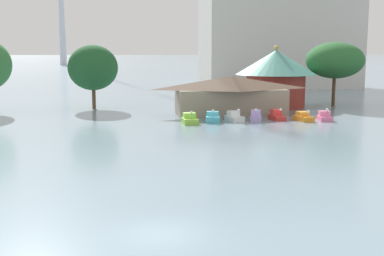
{
  "coord_description": "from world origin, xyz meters",
  "views": [
    {
      "loc": [
        -1.98,
        -22.07,
        8.62
      ],
      "look_at": [
        4.47,
        17.8,
        2.24
      ],
      "focal_mm": 45.87,
      "sensor_mm": 36.0,
      "label": 1
    }
  ],
  "objects_px": {
    "pedal_boat_white": "(234,117)",
    "pedal_boat_pink": "(325,117)",
    "pedal_boat_cyan": "(213,118)",
    "background_building_block": "(279,26)",
    "pedal_boat_red": "(277,116)",
    "pedal_boat_orange": "(303,117)",
    "shoreline_tree_mid": "(93,68)",
    "shoreline_tree_right": "(335,60)",
    "green_roof_pavilion": "(276,74)",
    "boathouse": "(231,94)",
    "pedal_boat_lime": "(190,119)",
    "pedal_boat_lavender": "(256,117)"
  },
  "relations": [
    {
      "from": "pedal_boat_white",
      "to": "pedal_boat_pink",
      "type": "bearing_deg",
      "value": 67.35
    },
    {
      "from": "pedal_boat_cyan",
      "to": "background_building_block",
      "type": "bearing_deg",
      "value": 163.44
    },
    {
      "from": "pedal_boat_white",
      "to": "pedal_boat_cyan",
      "type": "bearing_deg",
      "value": -105.48
    },
    {
      "from": "pedal_boat_red",
      "to": "pedal_boat_orange",
      "type": "xyz_separation_m",
      "value": [
        2.95,
        -1.47,
        -0.05
      ]
    },
    {
      "from": "pedal_boat_red",
      "to": "shoreline_tree_mid",
      "type": "height_order",
      "value": "shoreline_tree_mid"
    },
    {
      "from": "pedal_boat_white",
      "to": "shoreline_tree_mid",
      "type": "height_order",
      "value": "shoreline_tree_mid"
    },
    {
      "from": "pedal_boat_orange",
      "to": "pedal_boat_pink",
      "type": "height_order",
      "value": "pedal_boat_pink"
    },
    {
      "from": "pedal_boat_orange",
      "to": "shoreline_tree_right",
      "type": "height_order",
      "value": "shoreline_tree_right"
    },
    {
      "from": "pedal_boat_white",
      "to": "green_roof_pavilion",
      "type": "relative_size",
      "value": 0.22
    },
    {
      "from": "pedal_boat_pink",
      "to": "shoreline_tree_right",
      "type": "relative_size",
      "value": 0.25
    },
    {
      "from": "green_roof_pavilion",
      "to": "shoreline_tree_right",
      "type": "xyz_separation_m",
      "value": [
        9.69,
        0.25,
        2.06
      ]
    },
    {
      "from": "pedal_boat_cyan",
      "to": "pedal_boat_red",
      "type": "xyz_separation_m",
      "value": [
        8.38,
        0.62,
        -0.01
      ]
    },
    {
      "from": "pedal_boat_orange",
      "to": "shoreline_tree_right",
      "type": "relative_size",
      "value": 0.29
    },
    {
      "from": "boathouse",
      "to": "background_building_block",
      "type": "relative_size",
      "value": 0.43
    },
    {
      "from": "pedal_boat_orange",
      "to": "pedal_boat_white",
      "type": "bearing_deg",
      "value": -105.54
    },
    {
      "from": "green_roof_pavilion",
      "to": "background_building_block",
      "type": "distance_m",
      "value": 42.78
    },
    {
      "from": "shoreline_tree_right",
      "to": "shoreline_tree_mid",
      "type": "bearing_deg",
      "value": 177.15
    },
    {
      "from": "pedal_boat_cyan",
      "to": "boathouse",
      "type": "distance_m",
      "value": 7.72
    },
    {
      "from": "pedal_boat_cyan",
      "to": "green_roof_pavilion",
      "type": "bearing_deg",
      "value": 148.24
    },
    {
      "from": "pedal_boat_lime",
      "to": "pedal_boat_white",
      "type": "xyz_separation_m",
      "value": [
        5.72,
        0.96,
        0.01
      ]
    },
    {
      "from": "pedal_boat_lime",
      "to": "pedal_boat_pink",
      "type": "height_order",
      "value": "pedal_boat_lime"
    },
    {
      "from": "pedal_boat_white",
      "to": "pedal_boat_lime",
      "type": "bearing_deg",
      "value": -96.99
    },
    {
      "from": "shoreline_tree_mid",
      "to": "shoreline_tree_right",
      "type": "height_order",
      "value": "shoreline_tree_right"
    },
    {
      "from": "pedal_boat_lime",
      "to": "pedal_boat_white",
      "type": "relative_size",
      "value": 0.98
    },
    {
      "from": "pedal_boat_lime",
      "to": "background_building_block",
      "type": "bearing_deg",
      "value": 149.54
    },
    {
      "from": "pedal_boat_cyan",
      "to": "pedal_boat_lime",
      "type": "bearing_deg",
      "value": -63.05
    },
    {
      "from": "shoreline_tree_mid",
      "to": "background_building_block",
      "type": "relative_size",
      "value": 0.26
    },
    {
      "from": "pedal_boat_lavender",
      "to": "green_roof_pavilion",
      "type": "distance_m",
      "value": 16.95
    },
    {
      "from": "pedal_boat_lavender",
      "to": "pedal_boat_orange",
      "type": "xyz_separation_m",
      "value": [
        5.93,
        -0.66,
        -0.1
      ]
    },
    {
      "from": "pedal_boat_pink",
      "to": "background_building_block",
      "type": "xyz_separation_m",
      "value": [
        12.79,
        54.9,
        13.8
      ]
    },
    {
      "from": "pedal_boat_lavender",
      "to": "green_roof_pavilion",
      "type": "relative_size",
      "value": 0.21
    },
    {
      "from": "pedal_boat_cyan",
      "to": "green_roof_pavilion",
      "type": "xyz_separation_m",
      "value": [
        12.81,
        14.38,
        4.53
      ]
    },
    {
      "from": "pedal_boat_orange",
      "to": "shoreline_tree_right",
      "type": "distance_m",
      "value": 20.22
    },
    {
      "from": "pedal_boat_cyan",
      "to": "pedal_boat_pink",
      "type": "relative_size",
      "value": 1.2
    },
    {
      "from": "pedal_boat_lavender",
      "to": "boathouse",
      "type": "distance_m",
      "value": 7.08
    },
    {
      "from": "boathouse",
      "to": "pedal_boat_red",
      "type": "bearing_deg",
      "value": -51.21
    },
    {
      "from": "pedal_boat_red",
      "to": "shoreline_tree_right",
      "type": "distance_m",
      "value": 20.96
    },
    {
      "from": "background_building_block",
      "to": "shoreline_tree_right",
      "type": "bearing_deg",
      "value": -96.26
    },
    {
      "from": "shoreline_tree_mid",
      "to": "pedal_boat_cyan",
      "type": "bearing_deg",
      "value": -48.07
    },
    {
      "from": "pedal_boat_cyan",
      "to": "pedal_boat_lavender",
      "type": "height_order",
      "value": "pedal_boat_lavender"
    },
    {
      "from": "green_roof_pavilion",
      "to": "shoreline_tree_mid",
      "type": "xyz_separation_m",
      "value": [
        -27.62,
        2.11,
        1.07
      ]
    },
    {
      "from": "pedal_boat_pink",
      "to": "background_building_block",
      "type": "distance_m",
      "value": 58.03
    },
    {
      "from": "pedal_boat_cyan",
      "to": "shoreline_tree_mid",
      "type": "relative_size",
      "value": 0.31
    },
    {
      "from": "pedal_boat_pink",
      "to": "shoreline_tree_right",
      "type": "distance_m",
      "value": 19.11
    },
    {
      "from": "pedal_boat_lime",
      "to": "pedal_boat_pink",
      "type": "bearing_deg",
      "value": 87.32
    },
    {
      "from": "pedal_boat_white",
      "to": "boathouse",
      "type": "relative_size",
      "value": 0.18
    },
    {
      "from": "pedal_boat_lavender",
      "to": "shoreline_tree_right",
      "type": "relative_size",
      "value": 0.26
    },
    {
      "from": "pedal_boat_white",
      "to": "pedal_boat_lavender",
      "type": "bearing_deg",
      "value": 68.35
    },
    {
      "from": "pedal_boat_white",
      "to": "pedal_boat_red",
      "type": "distance_m",
      "value": 5.68
    },
    {
      "from": "pedal_boat_lime",
      "to": "pedal_boat_cyan",
      "type": "distance_m",
      "value": 3.12
    }
  ]
}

